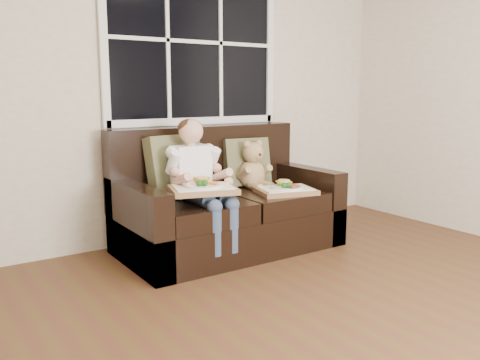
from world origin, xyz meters
TOP-DOWN VIEW (x-y plane):
  - room_walls at (0.00, 0.00)m, footprint 4.52×5.02m
  - window_back at (0.24, 2.48)m, footprint 1.62×0.04m
  - loveseat at (0.24, 2.02)m, footprint 1.70×0.92m
  - pillow_left at (-0.11, 2.17)m, footprint 0.49×0.28m
  - pillow_right at (0.56, 2.17)m, footprint 0.42×0.24m
  - child at (-0.07, 1.90)m, footprint 0.40×0.60m
  - teddy_bear at (0.55, 2.06)m, footprint 0.24×0.30m
  - tray_left at (-0.14, 1.70)m, footprint 0.54×0.47m
  - tray_right at (0.62, 1.71)m, footprint 0.52×0.44m

SIDE VIEW (x-z plane):
  - loveseat at x=0.24m, z-range -0.17..0.79m
  - tray_right at x=0.62m, z-range 0.43..0.53m
  - tray_left at x=-0.14m, z-range 0.52..0.63m
  - teddy_bear at x=0.55m, z-range 0.41..0.82m
  - pillow_right at x=0.56m, z-range 0.44..0.85m
  - child at x=-0.07m, z-range 0.20..1.11m
  - pillow_left at x=-0.11m, z-range 0.44..0.92m
  - room_walls at x=0.00m, z-range 0.24..2.95m
  - window_back at x=0.24m, z-range 0.96..2.33m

